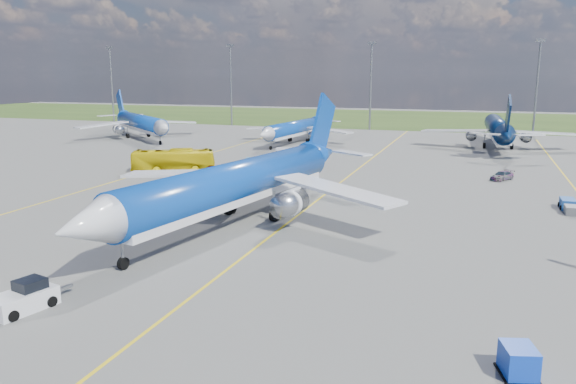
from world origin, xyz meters
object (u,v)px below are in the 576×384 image
(main_airliner, at_px, (236,224))
(baggage_tug_c, at_px, (249,163))
(uld_container, at_px, (518,361))
(service_car_b, at_px, (228,187))
(bg_jet_nnw, at_px, (295,143))
(apron_bus, at_px, (173,160))
(bg_jet_nw, at_px, (142,138))
(baggage_tug_w, at_px, (569,206))
(pushback_tug, at_px, (25,298))
(service_car_a, at_px, (211,171))
(bg_jet_n, at_px, (497,147))
(service_car_c, at_px, (502,176))

(main_airliner, relative_size, baggage_tug_c, 8.72)
(uld_container, relative_size, service_car_b, 0.43)
(bg_jet_nnw, distance_m, apron_bus, 40.30)
(bg_jet_nw, distance_m, bg_jet_nnw, 36.24)
(main_airliner, relative_size, baggage_tug_w, 9.01)
(bg_jet_nw, height_order, service_car_b, bg_jet_nw)
(pushback_tug, height_order, service_car_a, pushback_tug)
(main_airliner, bearing_deg, baggage_tug_w, 37.75)
(bg_jet_n, xyz_separation_m, apron_bus, (-47.45, -47.22, 1.75))
(service_car_a, bearing_deg, bg_jet_nnw, 77.74)
(service_car_c, distance_m, baggage_tug_c, 38.47)
(baggage_tug_c, bearing_deg, service_car_b, -87.10)
(pushback_tug, relative_size, baggage_tug_w, 1.12)
(service_car_c, bearing_deg, apron_bus, -137.60)
(pushback_tug, relative_size, service_car_b, 1.27)
(apron_bus, height_order, service_car_c, apron_bus)
(bg_jet_nw, height_order, pushback_tug, bg_jet_nw)
(bg_jet_nnw, bearing_deg, main_airliner, -70.98)
(bg_jet_nw, relative_size, service_car_c, 9.34)
(service_car_a, bearing_deg, bg_jet_nw, 121.03)
(bg_jet_n, xyz_separation_m, service_car_b, (-33.37, -58.05, 0.62))
(bg_jet_nnw, height_order, service_car_b, bg_jet_nnw)
(uld_container, distance_m, service_car_c, 55.47)
(service_car_a, distance_m, baggage_tug_c, 9.88)
(apron_bus, bearing_deg, uld_container, -160.16)
(bg_jet_nw, bearing_deg, bg_jet_n, -42.18)
(bg_jet_n, distance_m, service_car_c, 38.28)
(bg_jet_nnw, distance_m, service_car_a, 40.94)
(bg_jet_n, distance_m, baggage_tug_w, 55.49)
(baggage_tug_w, xyz_separation_m, baggage_tug_c, (-44.84, 16.42, 0.00))
(service_car_c, relative_size, baggage_tug_c, 0.81)
(service_car_b, distance_m, baggage_tug_c, 20.02)
(uld_container, distance_m, apron_bus, 65.76)
(baggage_tug_w, bearing_deg, bg_jet_nnw, 134.36)
(service_car_a, relative_size, service_car_b, 0.96)
(baggage_tug_c, bearing_deg, bg_jet_n, 32.91)
(apron_bus, relative_size, service_car_c, 2.94)
(bg_jet_nnw, height_order, baggage_tug_c, bg_jet_nnw)
(service_car_b, bearing_deg, bg_jet_nnw, 12.71)
(bg_jet_n, distance_m, uld_container, 93.74)
(bg_jet_nnw, relative_size, main_airliner, 0.75)
(main_airliner, distance_m, service_car_b, 15.69)
(bg_jet_nw, height_order, service_car_a, bg_jet_nw)
(bg_jet_nw, relative_size, service_car_b, 8.86)
(bg_jet_nnw, xyz_separation_m, service_car_a, (0.51, -40.93, 0.74))
(bg_jet_n, height_order, apron_bus, bg_jet_n)
(bg_jet_nw, xyz_separation_m, service_car_a, (36.62, -37.93, 0.74))
(bg_jet_n, xyz_separation_m, pushback_tug, (-30.31, -95.31, 0.76))
(baggage_tug_c, bearing_deg, main_airliner, -81.54)
(bg_jet_nw, bearing_deg, baggage_tug_c, -86.12)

